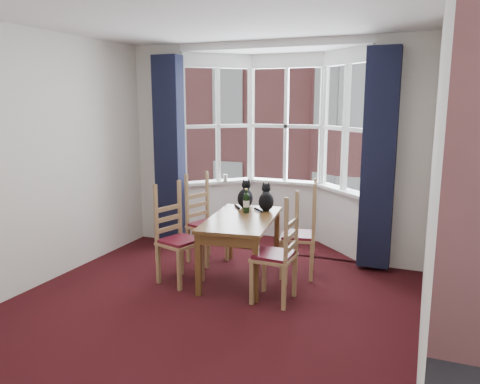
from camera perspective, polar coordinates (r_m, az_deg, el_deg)
The scene contains 20 objects.
floor at distance 4.60m, azimuth -5.86°, elevation -15.26°, with size 4.50×4.50×0.00m, color black.
ceiling at distance 4.20m, azimuth -6.65°, elevation 21.45°, with size 4.50×4.50×0.00m, color white.
wall_left at distance 5.41m, azimuth -25.26°, elevation 3.24°, with size 4.50×4.50×0.00m, color silver.
wall_right at distance 3.69m, azimuth 22.31°, elevation 0.30°, with size 4.50×4.50×0.00m, color silver.
wall_back_pier_left at distance 6.93m, azimuth -9.48°, elevation 5.62°, with size 0.70×0.12×2.80m, color silver.
wall_back_pier_right at distance 5.93m, azimuth 18.97°, elevation 4.28°, with size 0.70×0.12×2.80m, color silver.
bay_window at distance 6.71m, azimuth 4.99°, elevation 5.55°, with size 2.76×0.94×2.80m.
curtain_left at distance 6.67m, azimuth -8.58°, elevation 5.00°, with size 0.38×0.22×2.60m, color black.
curtain_right at distance 5.77m, azimuth 16.56°, elevation 3.75°, with size 0.38×0.22×2.60m, color black.
dining_table at distance 5.39m, azimuth 0.18°, elevation -4.11°, with size 0.89×1.43×0.72m.
chair_left_near at distance 5.40m, azimuth -8.01°, elevation -5.91°, with size 0.50×0.52×0.92m.
chair_left_far at distance 6.05m, azimuth -4.60°, elevation -4.00°, with size 0.52×0.53×0.92m.
chair_right_near at distance 4.80m, azimuth 5.20°, elevation -8.00°, with size 0.41×0.43×0.92m.
chair_right_far at distance 5.55m, azimuth 8.02°, elevation -5.45°, with size 0.48×0.49×0.92m.
cat_left at distance 5.86m, azimuth 0.65°, elevation -0.57°, with size 0.24×0.29×0.36m.
cat_right at distance 5.70m, azimuth 3.21°, elevation -0.96°, with size 0.25×0.29×0.35m.
wine_bottle at distance 5.58m, azimuth 0.77°, elevation -1.24°, with size 0.07×0.07×0.29m.
candle_tall at distance 6.91m, azimuth -1.80°, elevation 1.74°, with size 0.06×0.06×0.10m, color white.
street at distance 36.82m, azimuth 18.49°, elevation -2.18°, with size 80.00×80.00×0.00m, color #333335.
tenement_building at distance 17.76m, azimuth 15.93°, elevation 9.18°, with size 18.40×7.80×15.20m.
Camera 1 is at (1.96, -3.63, 2.03)m, focal length 35.00 mm.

